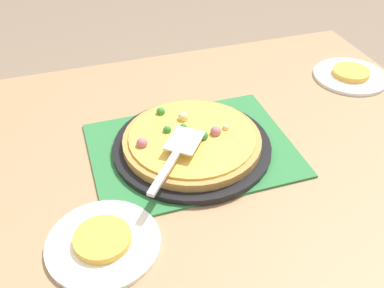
{
  "coord_description": "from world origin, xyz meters",
  "views": [
    {
      "loc": [
        -0.26,
        -0.79,
        1.43
      ],
      "look_at": [
        0.0,
        0.0,
        0.77
      ],
      "focal_mm": 41.49,
      "sensor_mm": 36.0,
      "label": 1
    }
  ],
  "objects_px": {
    "plate_far_right": "(103,243)",
    "pizza": "(192,140)",
    "served_slice_left": "(351,72)",
    "pizza_pan": "(192,146)",
    "pizza_server": "(176,153)",
    "plate_near_left": "(350,76)",
    "served_slice_right": "(102,239)"
  },
  "relations": [
    {
      "from": "pizza",
      "to": "pizza_server",
      "type": "height_order",
      "value": "pizza_server"
    },
    {
      "from": "pizza_server",
      "to": "pizza",
      "type": "bearing_deg",
      "value": 52.3
    },
    {
      "from": "plate_near_left",
      "to": "plate_far_right",
      "type": "bearing_deg",
      "value": -153.65
    },
    {
      "from": "served_slice_left",
      "to": "pizza_server",
      "type": "relative_size",
      "value": 0.53
    },
    {
      "from": "plate_near_left",
      "to": "served_slice_left",
      "type": "distance_m",
      "value": 0.01
    },
    {
      "from": "pizza_pan",
      "to": "served_slice_right",
      "type": "relative_size",
      "value": 3.45
    },
    {
      "from": "pizza_pan",
      "to": "served_slice_right",
      "type": "distance_m",
      "value": 0.33
    },
    {
      "from": "pizza_server",
      "to": "pizza_pan",
      "type": "bearing_deg",
      "value": 51.74
    },
    {
      "from": "pizza_pan",
      "to": "pizza_server",
      "type": "xyz_separation_m",
      "value": [
        -0.06,
        -0.08,
        0.05
      ]
    },
    {
      "from": "pizza_pan",
      "to": "served_slice_left",
      "type": "height_order",
      "value": "served_slice_left"
    },
    {
      "from": "pizza_pan",
      "to": "pizza_server",
      "type": "distance_m",
      "value": 0.11
    },
    {
      "from": "pizza_pan",
      "to": "pizza_server",
      "type": "height_order",
      "value": "pizza_server"
    },
    {
      "from": "pizza_pan",
      "to": "plate_far_right",
      "type": "xyz_separation_m",
      "value": [
        -0.25,
        -0.22,
        -0.01
      ]
    },
    {
      "from": "pizza",
      "to": "plate_far_right",
      "type": "relative_size",
      "value": 1.5
    },
    {
      "from": "plate_near_left",
      "to": "pizza",
      "type": "bearing_deg",
      "value": -162.03
    },
    {
      "from": "pizza_pan",
      "to": "served_slice_left",
      "type": "bearing_deg",
      "value": 18.05
    },
    {
      "from": "served_slice_right",
      "to": "pizza_server",
      "type": "bearing_deg",
      "value": 37.01
    },
    {
      "from": "plate_far_right",
      "to": "pizza",
      "type": "bearing_deg",
      "value": 41.46
    },
    {
      "from": "plate_near_left",
      "to": "served_slice_right",
      "type": "xyz_separation_m",
      "value": [
        -0.82,
        -0.4,
        0.01
      ]
    },
    {
      "from": "plate_near_left",
      "to": "served_slice_right",
      "type": "distance_m",
      "value": 0.91
    },
    {
      "from": "pizza",
      "to": "plate_far_right",
      "type": "height_order",
      "value": "pizza"
    },
    {
      "from": "pizza",
      "to": "served_slice_right",
      "type": "relative_size",
      "value": 3.0
    },
    {
      "from": "pizza_pan",
      "to": "pizza",
      "type": "bearing_deg",
      "value": 128.94
    },
    {
      "from": "pizza",
      "to": "served_slice_left",
      "type": "distance_m",
      "value": 0.6
    },
    {
      "from": "plate_far_right",
      "to": "served_slice_left",
      "type": "relative_size",
      "value": 2.0
    },
    {
      "from": "pizza_pan",
      "to": "plate_near_left",
      "type": "bearing_deg",
      "value": 18.05
    },
    {
      "from": "plate_near_left",
      "to": "served_slice_right",
      "type": "height_order",
      "value": "served_slice_right"
    },
    {
      "from": "served_slice_left",
      "to": "pizza_server",
      "type": "bearing_deg",
      "value": -157.36
    },
    {
      "from": "served_slice_right",
      "to": "pizza",
      "type": "bearing_deg",
      "value": 41.46
    },
    {
      "from": "served_slice_left",
      "to": "pizza_pan",
      "type": "bearing_deg",
      "value": -161.95
    },
    {
      "from": "pizza_pan",
      "to": "plate_near_left",
      "type": "height_order",
      "value": "pizza_pan"
    },
    {
      "from": "pizza",
      "to": "plate_near_left",
      "type": "distance_m",
      "value": 0.6
    }
  ]
}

